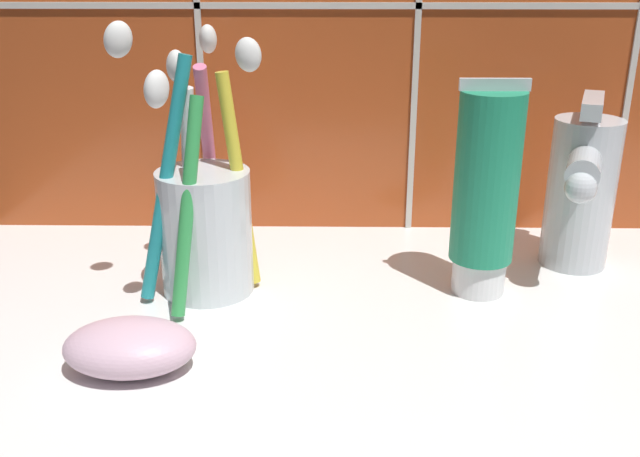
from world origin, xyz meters
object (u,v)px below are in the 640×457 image
toothpaste_tube (486,191)px  soap_bar (130,347)px  sink_faucet (581,188)px  toothbrush_cup (204,216)px

toothpaste_tube → soap_bar: size_ratio=1.98×
sink_faucet → toothbrush_cup: bearing=-60.2°
toothbrush_cup → soap_bar: (-2.64, -10.77, -4.00)cm
toothbrush_cup → toothpaste_tube: 19.31cm
toothpaste_tube → soap_bar: toothpaste_tube is taller
toothbrush_cup → toothpaste_tube: size_ratio=1.26×
toothpaste_tube → sink_faucet: size_ratio=1.16×
toothpaste_tube → soap_bar: 25.03cm
soap_bar → toothpaste_tube: bearing=26.0°
toothpaste_tube → sink_faucet: (8.06, 4.58, -1.22)cm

